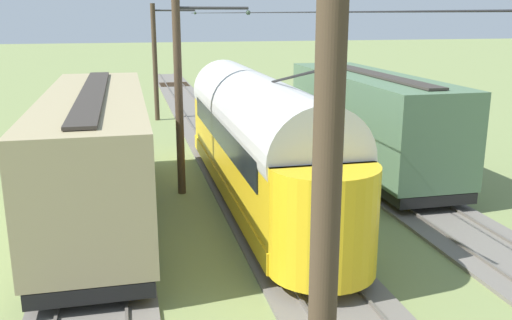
% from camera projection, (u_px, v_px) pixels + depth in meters
% --- Properties ---
extents(ground_plane, '(220.00, 220.00, 0.00)m').
position_uv_depth(ground_plane, '(245.00, 184.00, 21.30)').
color(ground_plane, olive).
extents(track_streetcar_siding, '(2.80, 80.00, 0.18)m').
position_uv_depth(track_streetcar_siding, '(369.00, 172.00, 22.71)').
color(track_streetcar_siding, '#666059').
rests_on(track_streetcar_siding, ground).
extents(track_adjacent_siding, '(2.80, 80.00, 0.18)m').
position_uv_depth(track_adjacent_siding, '(244.00, 180.00, 21.58)').
color(track_adjacent_siding, '#666059').
rests_on(track_adjacent_siding, ground).
extents(track_third_siding, '(2.80, 80.00, 0.18)m').
position_uv_depth(track_third_siding, '(105.00, 189.00, 20.44)').
color(track_third_siding, '#666059').
rests_on(track_third_siding, ground).
extents(vintage_streetcar, '(2.65, 15.77, 5.10)m').
position_uv_depth(vintage_streetcar, '(257.00, 136.00, 18.92)').
color(vintage_streetcar, gold).
rests_on(vintage_streetcar, ground).
extents(coach_adjacent, '(2.96, 12.46, 3.85)m').
position_uv_depth(coach_adjacent, '(97.00, 152.00, 17.15)').
color(coach_adjacent, tan).
rests_on(coach_adjacent, ground).
extents(boxcar_far_siding, '(2.96, 11.26, 3.85)m').
position_uv_depth(boxcar_far_siding, '(368.00, 119.00, 22.52)').
color(boxcar_far_siding, '#4C6B4C').
rests_on(boxcar_far_siding, ground).
extents(catenary_pole_foreground, '(2.68, 0.28, 6.83)m').
position_uv_depth(catenary_pole_foreground, '(156.00, 60.00, 33.14)').
color(catenary_pole_foreground, '#423323').
rests_on(catenary_pole_foreground, ground).
extents(catenary_pole_mid_near, '(2.68, 0.28, 6.83)m').
position_uv_depth(catenary_pole_mid_near, '(181.00, 94.00, 19.31)').
color(catenary_pole_mid_near, '#423323').
rests_on(catenary_pole_mid_near, ground).
extents(catenary_pole_mid_far, '(2.68, 0.28, 6.83)m').
position_uv_depth(catenary_pole_mid_far, '(330.00, 298.00, 5.47)').
color(catenary_pole_mid_far, '#423323').
rests_on(catenary_pole_mid_far, ground).
extents(overhead_wire_run, '(2.48, 33.36, 0.18)m').
position_uv_depth(overhead_wire_run, '(243.00, 12.00, 19.76)').
color(overhead_wire_run, black).
rests_on(overhead_wire_run, ground).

